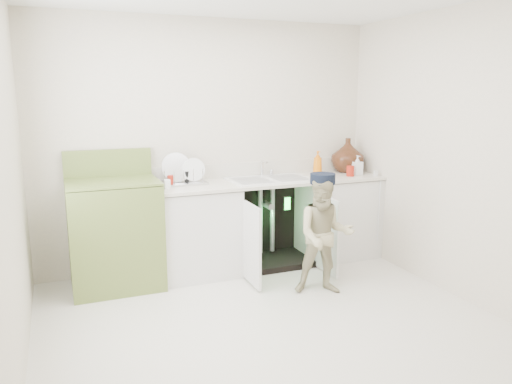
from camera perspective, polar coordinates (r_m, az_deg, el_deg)
ground at (r=4.11m, az=1.25°, el=-14.34°), size 3.50×3.50×0.00m
room_shell at (r=3.74m, az=1.34°, el=3.16°), size 6.00×5.50×1.26m
counter_run at (r=5.22m, az=2.03°, el=-3.01°), size 2.44×1.02×1.28m
avocado_stove at (r=4.78m, az=-15.82°, el=-4.46°), size 0.81×0.65×1.25m
repair_worker at (r=4.47m, az=7.85°, el=-4.79°), size 0.63×0.83×1.09m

